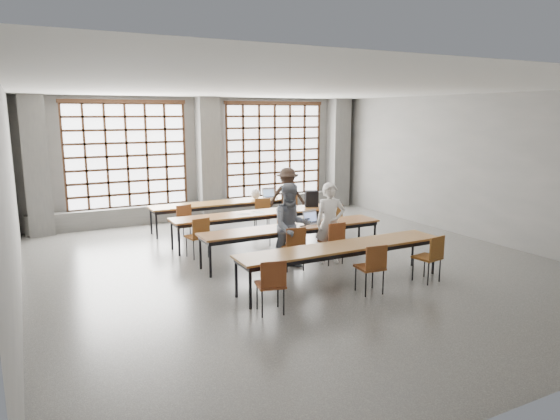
# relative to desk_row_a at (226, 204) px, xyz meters

# --- Properties ---
(floor) EXTENTS (11.00, 11.00, 0.00)m
(floor) POSITION_rel_desk_row_a_xyz_m (0.09, -3.67, -0.66)
(floor) COLOR #4F504D
(floor) RESTS_ON ground
(ceiling) EXTENTS (11.00, 11.00, 0.00)m
(ceiling) POSITION_rel_desk_row_a_xyz_m (0.09, -3.67, 2.84)
(ceiling) COLOR silver
(ceiling) RESTS_ON floor
(wall_back) EXTENTS (10.00, 0.00, 10.00)m
(wall_back) POSITION_rel_desk_row_a_xyz_m (0.09, 1.83, 1.09)
(wall_back) COLOR slate
(wall_back) RESTS_ON floor
(wall_front) EXTENTS (10.00, 0.00, 10.00)m
(wall_front) POSITION_rel_desk_row_a_xyz_m (0.09, -9.17, 1.09)
(wall_front) COLOR slate
(wall_front) RESTS_ON floor
(wall_left) EXTENTS (0.00, 11.00, 11.00)m
(wall_left) POSITION_rel_desk_row_a_xyz_m (-4.91, -3.67, 1.09)
(wall_left) COLOR slate
(wall_left) RESTS_ON floor
(wall_right) EXTENTS (0.00, 11.00, 11.00)m
(wall_right) POSITION_rel_desk_row_a_xyz_m (5.09, -3.67, 1.09)
(wall_right) COLOR slate
(wall_right) RESTS_ON floor
(column_left) EXTENTS (0.60, 0.55, 3.50)m
(column_left) POSITION_rel_desk_row_a_xyz_m (-4.41, 1.55, 1.09)
(column_left) COLOR #555552
(column_left) RESTS_ON floor
(column_mid) EXTENTS (0.60, 0.55, 3.50)m
(column_mid) POSITION_rel_desk_row_a_xyz_m (0.09, 1.55, 1.09)
(column_mid) COLOR #555552
(column_mid) RESTS_ON floor
(column_right) EXTENTS (0.60, 0.55, 3.50)m
(column_right) POSITION_rel_desk_row_a_xyz_m (4.59, 1.55, 1.09)
(column_right) COLOR #555552
(column_right) RESTS_ON floor
(window_left) EXTENTS (3.32, 0.12, 3.00)m
(window_left) POSITION_rel_desk_row_a_xyz_m (-2.16, 1.75, 1.24)
(window_left) COLOR white
(window_left) RESTS_ON wall_back
(window_right) EXTENTS (3.32, 0.12, 3.00)m
(window_right) POSITION_rel_desk_row_a_xyz_m (2.34, 1.75, 1.24)
(window_right) COLOR white
(window_right) RESTS_ON wall_back
(sill_ledge) EXTENTS (9.80, 0.35, 0.50)m
(sill_ledge) POSITION_rel_desk_row_a_xyz_m (0.09, 1.63, -0.41)
(sill_ledge) COLOR #555552
(sill_ledge) RESTS_ON floor
(desk_row_a) EXTENTS (4.00, 0.70, 0.73)m
(desk_row_a) POSITION_rel_desk_row_a_xyz_m (0.00, 0.00, 0.00)
(desk_row_a) COLOR brown
(desk_row_a) RESTS_ON floor
(desk_row_b) EXTENTS (4.00, 0.70, 0.73)m
(desk_row_b) POSITION_rel_desk_row_a_xyz_m (0.08, -1.69, 0.00)
(desk_row_b) COLOR brown
(desk_row_b) RESTS_ON floor
(desk_row_c) EXTENTS (4.00, 0.70, 0.73)m
(desk_row_c) POSITION_rel_desk_row_a_xyz_m (0.19, -3.37, 0.00)
(desk_row_c) COLOR brown
(desk_row_c) RESTS_ON floor
(desk_row_d) EXTENTS (4.00, 0.70, 0.73)m
(desk_row_d) POSITION_rel_desk_row_a_xyz_m (0.23, -5.13, 0.00)
(desk_row_d) COLOR brown
(desk_row_d) RESTS_ON floor
(chair_back_left) EXTENTS (0.50, 0.50, 0.88)m
(chair_back_left) POSITION_rel_desk_row_a_xyz_m (-1.38, -0.63, -0.13)
(chair_back_left) COLOR brown
(chair_back_left) RESTS_ON floor
(chair_back_mid) EXTENTS (0.53, 0.53, 0.88)m
(chair_back_mid) POSITION_rel_desk_row_a_xyz_m (0.78, -0.63, -0.13)
(chair_back_mid) COLOR brown
(chair_back_mid) RESTS_ON floor
(chair_back_right) EXTENTS (0.51, 0.51, 0.88)m
(chair_back_right) POSITION_rel_desk_row_a_xyz_m (1.58, -0.63, -0.13)
(chair_back_right) COLOR brown
(chair_back_right) RESTS_ON floor
(chair_mid_left) EXTENTS (0.48, 0.48, 0.88)m
(chair_mid_left) POSITION_rel_desk_row_a_xyz_m (-1.51, -2.32, -0.13)
(chair_mid_left) COLOR brown
(chair_mid_left) RESTS_ON floor
(chair_mid_centre) EXTENTS (0.46, 0.46, 0.88)m
(chair_mid_centre) POSITION_rel_desk_row_a_xyz_m (0.48, -2.32, -0.13)
(chair_mid_centre) COLOR maroon
(chair_mid_centre) RESTS_ON floor
(chair_mid_right) EXTENTS (0.45, 0.45, 0.88)m
(chair_mid_right) POSITION_rel_desk_row_a_xyz_m (1.87, -2.32, -0.13)
(chair_mid_right) COLOR brown
(chair_mid_right) RESTS_ON floor
(chair_front_left) EXTENTS (0.49, 0.49, 0.88)m
(chair_front_left) POSITION_rel_desk_row_a_xyz_m (-0.13, -3.99, -0.13)
(chair_front_left) COLOR brown
(chair_front_left) RESTS_ON floor
(chair_front_right) EXTENTS (0.43, 0.43, 0.88)m
(chair_front_right) POSITION_rel_desk_row_a_xyz_m (0.79, -3.99, -0.13)
(chair_front_right) COLOR brown
(chair_front_right) RESTS_ON floor
(chair_near_left) EXTENTS (0.50, 0.50, 0.88)m
(chair_near_left) POSITION_rel_desk_row_a_xyz_m (-1.49, -5.75, -0.13)
(chair_near_left) COLOR maroon
(chair_near_left) RESTS_ON floor
(chair_near_mid) EXTENTS (0.46, 0.47, 0.88)m
(chair_near_mid) POSITION_rel_desk_row_a_xyz_m (0.42, -5.75, -0.13)
(chair_near_mid) COLOR brown
(chair_near_mid) RESTS_ON floor
(chair_near_right) EXTENTS (0.48, 0.49, 0.88)m
(chair_near_right) POSITION_rel_desk_row_a_xyz_m (1.74, -5.75, -0.13)
(chair_near_right) COLOR brown
(chair_near_right) RESTS_ON floor
(student_male) EXTENTS (0.70, 0.57, 1.66)m
(student_male) POSITION_rel_desk_row_a_xyz_m (0.79, -3.87, 0.17)
(student_male) COLOR white
(student_male) RESTS_ON floor
(student_female) EXTENTS (0.92, 0.76, 1.71)m
(student_female) POSITION_rel_desk_row_a_xyz_m (-0.11, -3.87, 0.19)
(student_female) COLOR #172545
(student_female) RESTS_ON floor
(student_back) EXTENTS (1.16, 0.87, 1.61)m
(student_back) POSITION_rel_desk_row_a_xyz_m (1.60, -0.50, 0.14)
(student_back) COLOR black
(student_back) RESTS_ON floor
(laptop_front) EXTENTS (0.40, 0.35, 0.26)m
(laptop_front) POSITION_rel_desk_row_a_xyz_m (0.73, -3.26, 0.13)
(laptop_front) COLOR #BABBC0
(laptop_front) RESTS_ON desk_row_c
(laptop_back) EXTENTS (0.38, 0.33, 0.26)m
(laptop_back) POSITION_rel_desk_row_a_xyz_m (1.36, 0.11, 0.13)
(laptop_back) COLOR #BCBCC1
(laptop_back) RESTS_ON desk_row_a
(mouse) EXTENTS (0.10, 0.07, 0.04)m
(mouse) POSITION_rel_desk_row_a_xyz_m (1.14, -3.39, 0.08)
(mouse) COLOR white
(mouse) RESTS_ON desk_row_c
(green_box) EXTENTS (0.26, 0.11, 0.09)m
(green_box) POSITION_rel_desk_row_a_xyz_m (0.14, -3.29, 0.11)
(green_box) COLOR #2E8D38
(green_box) RESTS_ON desk_row_c
(phone) EXTENTS (0.14, 0.08, 0.01)m
(phone) POSITION_rel_desk_row_a_xyz_m (0.37, -3.47, 0.07)
(phone) COLOR black
(phone) RESTS_ON desk_row_c
(paper_sheet_b) EXTENTS (0.31, 0.23, 0.00)m
(paper_sheet_b) POSITION_rel_desk_row_a_xyz_m (-0.22, -1.74, 0.07)
(paper_sheet_b) COLOR silver
(paper_sheet_b) RESTS_ON desk_row_b
(paper_sheet_c) EXTENTS (0.30, 0.22, 0.00)m
(paper_sheet_c) POSITION_rel_desk_row_a_xyz_m (0.18, -1.69, 0.07)
(paper_sheet_c) COLOR white
(paper_sheet_c) RESTS_ON desk_row_b
(backpack) EXTENTS (0.37, 0.29, 0.40)m
(backpack) POSITION_rel_desk_row_a_xyz_m (1.68, -1.64, 0.27)
(backpack) COLOR black
(backpack) RESTS_ON desk_row_b
(plastic_bag) EXTENTS (0.31, 0.28, 0.29)m
(plastic_bag) POSITION_rel_desk_row_a_xyz_m (0.90, 0.05, 0.21)
(plastic_bag) COLOR white
(plastic_bag) RESTS_ON desk_row_a
(red_pouch) EXTENTS (0.21, 0.10, 0.06)m
(red_pouch) POSITION_rel_desk_row_a_xyz_m (-1.47, -5.68, -0.16)
(red_pouch) COLOR #B01520
(red_pouch) RESTS_ON chair_near_left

